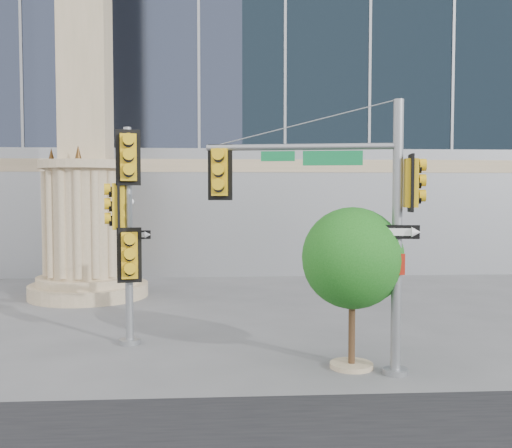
{
  "coord_description": "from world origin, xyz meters",
  "views": [
    {
      "loc": [
        -1.02,
        -12.71,
        3.88
      ],
      "look_at": [
        -0.1,
        2.0,
        3.1
      ],
      "focal_mm": 40.0,
      "sensor_mm": 36.0,
      "label": 1
    }
  ],
  "objects": [
    {
      "name": "main_signal_pole",
      "position": [
        1.69,
        -0.64,
        3.64
      ],
      "size": [
        4.51,
        1.2,
        5.87
      ],
      "rotation": [
        0.0,
        0.0,
        -0.18
      ],
      "color": "slate",
      "rests_on": "ground"
    },
    {
      "name": "street_tree",
      "position": [
        1.94,
        -0.31,
        2.36
      ],
      "size": [
        2.31,
        2.25,
        3.59
      ],
      "color": "tan",
      "rests_on": "ground"
    },
    {
      "name": "monument",
      "position": [
        -6.0,
        9.0,
        5.52
      ],
      "size": [
        4.4,
        4.4,
        16.6
      ],
      "color": "tan",
      "rests_on": "ground"
    },
    {
      "name": "ground",
      "position": [
        0.0,
        0.0,
        0.0
      ],
      "size": [
        120.0,
        120.0,
        0.0
      ],
      "primitive_type": "plane",
      "color": "#545456",
      "rests_on": "ground"
    },
    {
      "name": "secondary_signal_pole",
      "position": [
        -3.41,
        1.87,
        3.27
      ],
      "size": [
        1.02,
        0.74,
        5.57
      ],
      "rotation": [
        0.0,
        0.0,
        0.21
      ],
      "color": "slate",
      "rests_on": "ground"
    }
  ]
}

